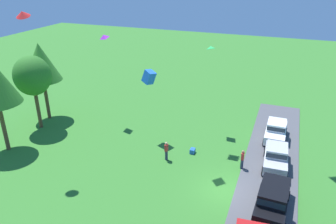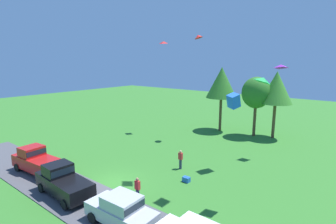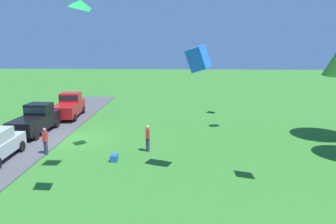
{
  "view_description": "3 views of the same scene",
  "coord_description": "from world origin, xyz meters",
  "px_view_note": "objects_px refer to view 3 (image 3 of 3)",
  "views": [
    {
      "loc": [
        -19.91,
        -2.87,
        15.28
      ],
      "look_at": [
        2.47,
        5.52,
        4.51
      ],
      "focal_mm": 35.0,
      "sensor_mm": 36.0,
      "label": 1
    },
    {
      "loc": [
        15.11,
        -12.15,
        9.38
      ],
      "look_at": [
        0.69,
        6.13,
        4.85
      ],
      "focal_mm": 28.0,
      "sensor_mm": 36.0,
      "label": 2
    },
    {
      "loc": [
        22.36,
        7.84,
        6.91
      ],
      "look_at": [
        2.56,
        6.97,
        2.61
      ],
      "focal_mm": 35.0,
      "sensor_mm": 36.0,
      "label": 3
    }
  ],
  "objects_px": {
    "person_on_lawn": "(148,138)",
    "kite_box_topmost": "(198,59)",
    "cooler_box": "(114,158)",
    "kite_diamond_high_left": "(81,4)",
    "person_watching_sky": "(45,141)",
    "car_pickup_far_end": "(36,119)",
    "car_pickup_near_entrance": "(69,106)"
  },
  "relations": [
    {
      "from": "car_pickup_far_end",
      "to": "kite_box_topmost",
      "type": "height_order",
      "value": "kite_box_topmost"
    },
    {
      "from": "car_pickup_near_entrance",
      "to": "person_watching_sky",
      "type": "xyz_separation_m",
      "value": [
        10.1,
        1.96,
        -0.23
      ]
    },
    {
      "from": "car_pickup_near_entrance",
      "to": "kite_diamond_high_left",
      "type": "bearing_deg",
      "value": 21.73
    },
    {
      "from": "person_watching_sky",
      "to": "cooler_box",
      "type": "distance_m",
      "value": 4.62
    },
    {
      "from": "car_pickup_far_end",
      "to": "cooler_box",
      "type": "relative_size",
      "value": 9.09
    },
    {
      "from": "car_pickup_far_end",
      "to": "cooler_box",
      "type": "xyz_separation_m",
      "value": [
        5.65,
        7.15,
        -0.91
      ]
    },
    {
      "from": "person_on_lawn",
      "to": "kite_diamond_high_left",
      "type": "relative_size",
      "value": 1.92
    },
    {
      "from": "cooler_box",
      "to": "kite_diamond_high_left",
      "type": "height_order",
      "value": "kite_diamond_high_left"
    },
    {
      "from": "car_pickup_near_entrance",
      "to": "kite_box_topmost",
      "type": "relative_size",
      "value": 4.52
    },
    {
      "from": "car_pickup_near_entrance",
      "to": "kite_box_topmost",
      "type": "bearing_deg",
      "value": 41.58
    },
    {
      "from": "car_pickup_far_end",
      "to": "kite_diamond_high_left",
      "type": "relative_size",
      "value": 5.73
    },
    {
      "from": "kite_box_topmost",
      "to": "person_on_lawn",
      "type": "bearing_deg",
      "value": -138.9
    },
    {
      "from": "person_on_lawn",
      "to": "cooler_box",
      "type": "xyz_separation_m",
      "value": [
        1.85,
        -1.79,
        -0.68
      ]
    },
    {
      "from": "cooler_box",
      "to": "kite_box_topmost",
      "type": "xyz_separation_m",
      "value": [
        1.53,
        4.74,
        5.86
      ]
    },
    {
      "from": "car_pickup_near_entrance",
      "to": "car_pickup_far_end",
      "type": "distance_m",
      "value": 5.44
    },
    {
      "from": "cooler_box",
      "to": "kite_diamond_high_left",
      "type": "bearing_deg",
      "value": 1.55
    },
    {
      "from": "car_pickup_near_entrance",
      "to": "person_watching_sky",
      "type": "distance_m",
      "value": 10.3
    },
    {
      "from": "kite_diamond_high_left",
      "to": "car_pickup_near_entrance",
      "type": "bearing_deg",
      "value": -158.27
    },
    {
      "from": "car_pickup_near_entrance",
      "to": "car_pickup_far_end",
      "type": "xyz_separation_m",
      "value": [
        5.4,
        -0.72,
        0.0
      ]
    },
    {
      "from": "person_on_lawn",
      "to": "kite_box_topmost",
      "type": "height_order",
      "value": "kite_box_topmost"
    },
    {
      "from": "cooler_box",
      "to": "kite_box_topmost",
      "type": "distance_m",
      "value": 7.69
    },
    {
      "from": "car_pickup_near_entrance",
      "to": "person_on_lawn",
      "type": "height_order",
      "value": "car_pickup_near_entrance"
    },
    {
      "from": "person_on_lawn",
      "to": "person_watching_sky",
      "type": "height_order",
      "value": "same"
    },
    {
      "from": "kite_diamond_high_left",
      "to": "cooler_box",
      "type": "bearing_deg",
      "value": -178.45
    },
    {
      "from": "car_pickup_near_entrance",
      "to": "car_pickup_far_end",
      "type": "relative_size",
      "value": 1.01
    },
    {
      "from": "person_on_lawn",
      "to": "cooler_box",
      "type": "relative_size",
      "value": 3.05
    },
    {
      "from": "person_watching_sky",
      "to": "kite_diamond_high_left",
      "type": "xyz_separation_m",
      "value": [
        6.4,
        4.62,
        7.38
      ]
    },
    {
      "from": "car_pickup_near_entrance",
      "to": "person_watching_sky",
      "type": "relative_size",
      "value": 3.0
    },
    {
      "from": "person_on_lawn",
      "to": "person_watching_sky",
      "type": "distance_m",
      "value": 6.32
    },
    {
      "from": "person_watching_sky",
      "to": "cooler_box",
      "type": "relative_size",
      "value": 3.05
    },
    {
      "from": "car_pickup_near_entrance",
      "to": "kite_diamond_high_left",
      "type": "distance_m",
      "value": 19.15
    },
    {
      "from": "person_watching_sky",
      "to": "kite_box_topmost",
      "type": "distance_m",
      "value": 10.85
    }
  ]
}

